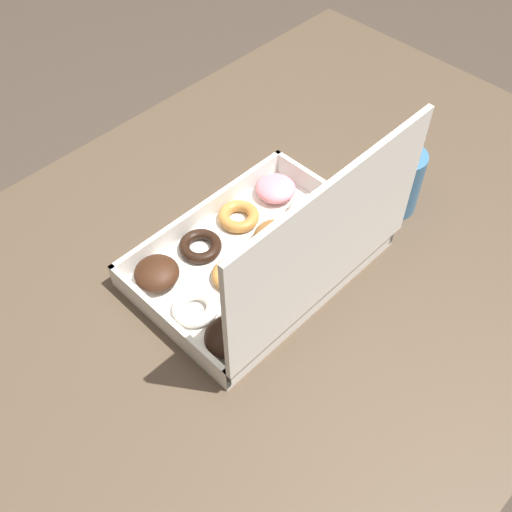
# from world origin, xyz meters

# --- Properties ---
(ground_plane) EXTENTS (8.00, 8.00, 0.00)m
(ground_plane) POSITION_xyz_m (0.00, 0.00, 0.00)
(ground_plane) COLOR #42382D
(dining_table) EXTENTS (1.28, 0.86, 0.73)m
(dining_table) POSITION_xyz_m (0.00, 0.00, 0.64)
(dining_table) COLOR #4C3D2D
(dining_table) RESTS_ON ground_plane
(donut_box) EXTENTS (0.35, 0.25, 0.26)m
(donut_box) POSITION_xyz_m (0.02, 0.01, 0.78)
(donut_box) COLOR silver
(donut_box) RESTS_ON dining_table
(coffee_mug) EXTENTS (0.07, 0.07, 0.11)m
(coffee_mug) POSITION_xyz_m (-0.22, 0.06, 0.78)
(coffee_mug) COLOR teal
(coffee_mug) RESTS_ON dining_table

